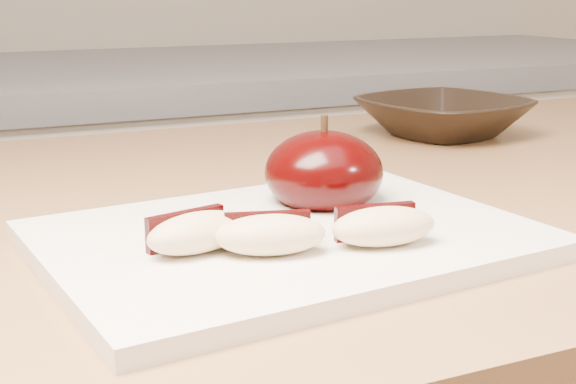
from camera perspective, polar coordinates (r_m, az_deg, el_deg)
name	(u,v)px	position (r m, az deg, el deg)	size (l,w,h in m)	color
back_cabinet	(56,350)	(1.42, -16.17, -10.74)	(2.40, 0.62, 0.94)	silver
cutting_board	(288,239)	(0.51, 0.00, -3.36)	(0.30, 0.22, 0.01)	silver
apple_half	(324,172)	(0.57, 2.56, 1.41)	(0.10, 0.10, 0.07)	black
apple_wedge_a	(196,232)	(0.47, -6.55, -2.85)	(0.07, 0.05, 0.02)	beige
apple_wedge_b	(270,234)	(0.46, -1.29, -3.01)	(0.07, 0.05, 0.02)	beige
apple_wedge_c	(383,226)	(0.48, 6.74, -2.40)	(0.07, 0.04, 0.02)	beige
bowl	(443,117)	(0.90, 10.95, 5.27)	(0.17, 0.17, 0.04)	black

